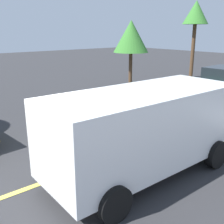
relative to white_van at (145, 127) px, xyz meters
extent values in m
plane|color=#2D2D30|center=(-2.30, 1.18, -1.27)|extent=(80.00, 80.00, 0.00)
cube|color=#E0D14C|center=(0.70, 1.18, -1.26)|extent=(28.00, 0.16, 0.01)
cube|color=white|center=(-0.02, 0.00, 0.02)|extent=(5.23, 2.07, 1.82)
cube|color=black|center=(2.06, -0.03, 0.42)|extent=(0.18, 1.84, 0.80)
cylinder|color=black|center=(1.76, 0.98, -0.89)|extent=(0.76, 0.27, 0.76)
cylinder|color=black|center=(1.73, -1.02, -0.89)|extent=(0.76, 0.27, 0.76)
cylinder|color=black|center=(-1.78, 1.02, -0.89)|extent=(0.76, 0.27, 0.76)
cylinder|color=black|center=(-1.81, -0.98, -0.89)|extent=(0.76, 0.27, 0.76)
cube|color=#236B3D|center=(9.69, 3.46, -0.63)|extent=(4.42, 1.94, 0.64)
cube|color=black|center=(9.91, 3.47, 0.01)|extent=(2.14, 1.65, 0.64)
cylinder|color=black|center=(8.23, 2.51, -0.95)|extent=(0.65, 0.24, 0.64)
cylinder|color=black|center=(8.18, 4.32, -0.95)|extent=(0.65, 0.24, 0.64)
cylinder|color=black|center=(11.15, 4.41, -0.95)|extent=(0.65, 0.24, 0.64)
cylinder|color=#513823|center=(7.47, 8.54, -0.16)|extent=(0.23, 0.23, 2.22)
cone|color=#387A2D|center=(7.47, 8.54, 1.94)|extent=(2.21, 2.21, 1.97)
cylinder|color=#513823|center=(13.68, 8.22, 0.73)|extent=(0.28, 0.28, 3.99)
cone|color=#387A2D|center=(13.68, 8.22, 3.57)|extent=(1.89, 1.89, 1.68)
camera|label=1|loc=(-4.72, -4.48, 2.33)|focal=43.98mm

